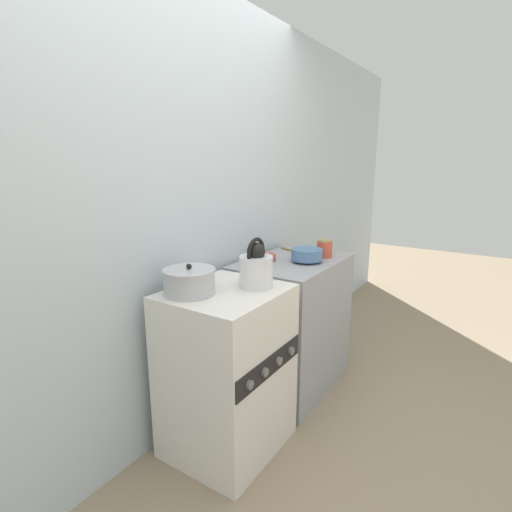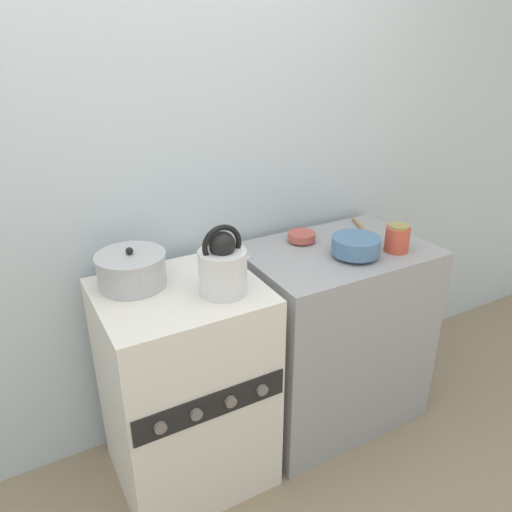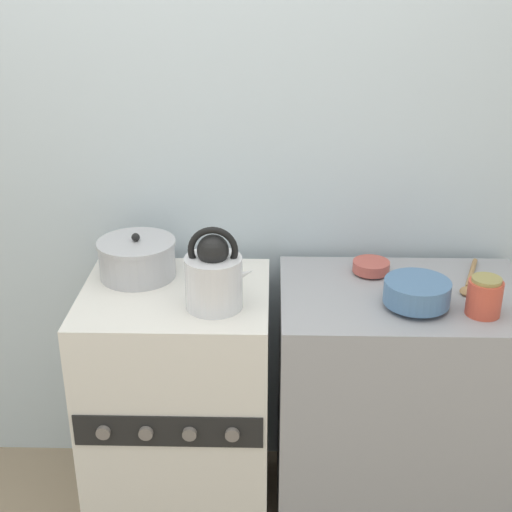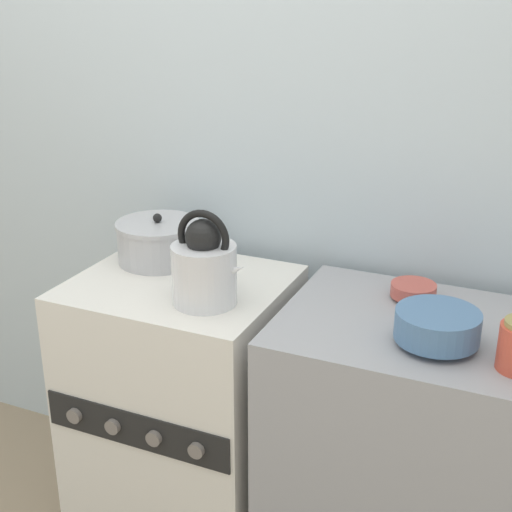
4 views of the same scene
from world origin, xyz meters
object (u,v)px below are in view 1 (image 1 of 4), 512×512
at_px(stove, 227,370).
at_px(cooking_pot, 190,281).
at_px(storage_jar, 325,249).
at_px(enamel_bowl, 307,255).
at_px(small_ceramic_bowl, 266,257).
at_px(kettle, 256,267).

height_order(stove, cooking_pot, cooking_pot).
height_order(stove, storage_jar, storage_jar).
height_order(enamel_bowl, small_ceramic_bowl, enamel_bowl).
bearing_deg(storage_jar, stove, 172.54).
xyz_separation_m(cooking_pot, enamel_bowl, (0.90, -0.20, -0.01)).
distance_m(cooking_pot, enamel_bowl, 0.92).
height_order(cooking_pot, storage_jar, cooking_pot).
bearing_deg(small_ceramic_bowl, cooking_pot, -177.17).
bearing_deg(small_ceramic_bowl, enamel_bowl, -65.93).
relative_size(stove, enamel_bowl, 4.44).
distance_m(stove, small_ceramic_bowl, 0.82).
bearing_deg(small_ceramic_bowl, kettle, -153.64).
bearing_deg(storage_jar, small_ceramic_bowl, 136.92).
bearing_deg(cooking_pot, small_ceramic_bowl, 2.83).
bearing_deg(stove, cooking_pot, 139.04).
relative_size(enamel_bowl, storage_jar, 1.69).
xyz_separation_m(kettle, storage_jar, (0.82, -0.03, -0.05)).
height_order(stove, enamel_bowl, enamel_bowl).
bearing_deg(small_ceramic_bowl, storage_jar, -43.08).
bearing_deg(cooking_pot, enamel_bowl, -12.82).
bearing_deg(cooking_pot, storage_jar, -12.61).
relative_size(stove, cooking_pot, 3.46).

